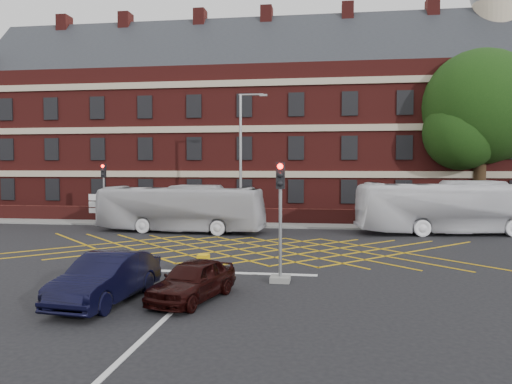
# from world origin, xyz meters

# --- Properties ---
(ground) EXTENTS (120.00, 120.00, 0.00)m
(ground) POSITION_xyz_m (0.00, 0.00, 0.00)
(ground) COLOR black
(ground) RESTS_ON ground
(victorian_building) EXTENTS (51.00, 12.17, 20.40)m
(victorian_building) POSITION_xyz_m (0.25, 22.00, 7.84)
(victorian_building) COLOR #541815
(victorian_building) RESTS_ON ground
(boundary_wall) EXTENTS (56.00, 0.50, 1.10)m
(boundary_wall) POSITION_xyz_m (0.00, 13.00, 0.55)
(boundary_wall) COLOR #501715
(boundary_wall) RESTS_ON ground
(far_pavement) EXTENTS (60.00, 3.00, 0.12)m
(far_pavement) POSITION_xyz_m (0.00, 12.00, 0.06)
(far_pavement) COLOR slate
(far_pavement) RESTS_ON ground
(box_junction_hatching) EXTENTS (8.22, 8.22, 0.02)m
(box_junction_hatching) POSITION_xyz_m (0.00, 2.00, 0.01)
(box_junction_hatching) COLOR #CC990C
(box_junction_hatching) RESTS_ON ground
(stop_line) EXTENTS (8.00, 0.30, 0.02)m
(stop_line) POSITION_xyz_m (0.00, -3.50, 0.01)
(stop_line) COLOR silver
(stop_line) RESTS_ON ground
(centre_line) EXTENTS (0.15, 14.00, 0.02)m
(centre_line) POSITION_xyz_m (0.00, -10.00, 0.01)
(centre_line) COLOR silver
(centre_line) RESTS_ON ground
(bus_left) EXTENTS (10.71, 3.37, 2.93)m
(bus_left) POSITION_xyz_m (-4.74, 7.88, 1.47)
(bus_left) COLOR silver
(bus_left) RESTS_ON ground
(bus_right) EXTENTS (11.87, 4.17, 3.24)m
(bus_right) POSITION_xyz_m (11.94, 9.26, 1.62)
(bus_right) COLOR white
(bus_right) RESTS_ON ground
(car_navy) EXTENTS (2.01, 4.61, 1.47)m
(car_navy) POSITION_xyz_m (-2.30, -8.05, 0.74)
(car_navy) COLOR black
(car_navy) RESTS_ON ground
(car_maroon) EXTENTS (2.39, 3.93, 1.25)m
(car_maroon) POSITION_xyz_m (0.25, -7.49, 0.63)
(car_maroon) COLOR black
(car_maroon) RESTS_ON ground
(deciduous_tree) EXTENTS (8.34, 8.29, 12.53)m
(deciduous_tree) POSITION_xyz_m (15.26, 15.89, 7.80)
(deciduous_tree) COLOR black
(deciduous_tree) RESTS_ON ground
(traffic_light_near) EXTENTS (0.70, 0.70, 4.27)m
(traffic_light_near) POSITION_xyz_m (2.70, -4.68, 1.76)
(traffic_light_near) COLOR slate
(traffic_light_near) RESTS_ON ground
(traffic_light_far) EXTENTS (0.70, 0.70, 4.27)m
(traffic_light_far) POSITION_xyz_m (-11.04, 10.57, 1.76)
(traffic_light_far) COLOR slate
(traffic_light_far) RESTS_ON ground
(street_lamp) EXTENTS (2.25, 1.00, 8.81)m
(street_lamp) POSITION_xyz_m (-1.20, 9.96, 3.02)
(street_lamp) COLOR slate
(street_lamp) RESTS_ON ground
(direction_signs) EXTENTS (1.10, 0.16, 2.20)m
(direction_signs) POSITION_xyz_m (-11.96, 11.30, 1.38)
(direction_signs) COLOR gray
(direction_signs) RESTS_ON ground
(utility_cabinet) EXTENTS (0.40, 0.43, 0.87)m
(utility_cabinet) POSITION_xyz_m (-0.17, -4.47, 0.44)
(utility_cabinet) COLOR #ECB50D
(utility_cabinet) RESTS_ON ground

